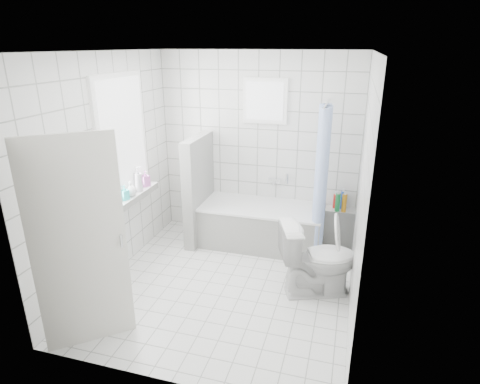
% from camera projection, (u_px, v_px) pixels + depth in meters
% --- Properties ---
extents(ground, '(3.00, 3.00, 0.00)m').
position_uv_depth(ground, '(226.00, 285.00, 4.71)').
color(ground, white).
rests_on(ground, ground).
extents(ceiling, '(3.00, 3.00, 0.00)m').
position_uv_depth(ceiling, '(223.00, 51.00, 3.81)').
color(ceiling, white).
rests_on(ceiling, ground).
extents(wall_back, '(2.80, 0.02, 2.60)m').
position_uv_depth(wall_back, '(258.00, 148.00, 5.62)').
color(wall_back, white).
rests_on(wall_back, ground).
extents(wall_front, '(2.80, 0.02, 2.60)m').
position_uv_depth(wall_front, '(161.00, 244.00, 2.91)').
color(wall_front, white).
rests_on(wall_front, ground).
extents(wall_left, '(0.02, 3.00, 2.60)m').
position_uv_depth(wall_left, '(109.00, 170.00, 4.62)').
color(wall_left, white).
rests_on(wall_left, ground).
extents(wall_right, '(0.02, 3.00, 2.60)m').
position_uv_depth(wall_right, '(361.00, 193.00, 3.90)').
color(wall_right, white).
rests_on(wall_right, ground).
extents(window_left, '(0.01, 0.90, 1.40)m').
position_uv_depth(window_left, '(124.00, 139.00, 4.78)').
color(window_left, white).
rests_on(window_left, wall_left).
extents(window_back, '(0.50, 0.01, 0.50)m').
position_uv_depth(window_back, '(265.00, 101.00, 5.32)').
color(window_back, white).
rests_on(window_back, wall_back).
extents(window_sill, '(0.18, 1.02, 0.08)m').
position_uv_depth(window_sill, '(133.00, 197.00, 5.02)').
color(window_sill, white).
rests_on(window_sill, wall_left).
extents(door, '(0.64, 0.55, 2.00)m').
position_uv_depth(door, '(79.00, 246.00, 3.51)').
color(door, silver).
rests_on(door, ground).
extents(bathtub, '(1.67, 0.77, 0.58)m').
position_uv_depth(bathtub, '(261.00, 225.00, 5.59)').
color(bathtub, white).
rests_on(bathtub, ground).
extents(partition_wall, '(0.15, 0.85, 1.50)m').
position_uv_depth(partition_wall, '(199.00, 189.00, 5.61)').
color(partition_wall, white).
rests_on(partition_wall, ground).
extents(tiled_ledge, '(0.40, 0.24, 0.55)m').
position_uv_depth(tiled_ledge, '(339.00, 227.00, 5.55)').
color(tiled_ledge, white).
rests_on(tiled_ledge, ground).
extents(toilet, '(0.96, 0.75, 0.86)m').
position_uv_depth(toilet, '(318.00, 259.00, 4.44)').
color(toilet, white).
rests_on(toilet, ground).
extents(curtain_rod, '(0.02, 0.80, 0.02)m').
position_uv_depth(curtain_rod, '(327.00, 103.00, 4.77)').
color(curtain_rod, silver).
rests_on(curtain_rod, wall_back).
extents(shower_curtain, '(0.14, 0.48, 1.78)m').
position_uv_depth(shower_curtain, '(321.00, 178.00, 4.97)').
color(shower_curtain, '#446AC8').
rests_on(shower_curtain, curtain_rod).
extents(tub_faucet, '(0.18, 0.06, 0.06)m').
position_uv_depth(tub_faucet, '(274.00, 180.00, 5.67)').
color(tub_faucet, silver).
rests_on(tub_faucet, wall_back).
extents(sill_bottles, '(0.21, 0.64, 0.32)m').
position_uv_depth(sill_bottles, '(135.00, 183.00, 5.02)').
color(sill_bottles, white).
rests_on(sill_bottles, window_sill).
extents(ledge_bottles, '(0.18, 0.18, 0.25)m').
position_uv_depth(ledge_bottles, '(340.00, 202.00, 5.39)').
color(ledge_bottles, red).
rests_on(ledge_bottles, tiled_ledge).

